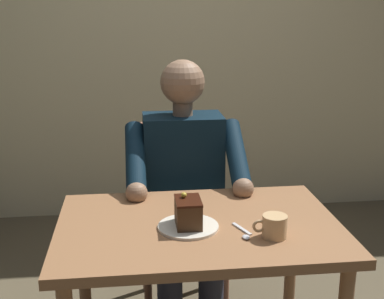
% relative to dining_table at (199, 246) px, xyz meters
% --- Properties ---
extents(cafe_rear_panel, '(6.40, 0.12, 3.00)m').
position_rel_dining_table_xyz_m(cafe_rear_panel, '(0.00, -1.92, 0.88)').
color(cafe_rear_panel, beige).
rests_on(cafe_rear_panel, ground).
extents(dining_table, '(1.02, 0.69, 0.71)m').
position_rel_dining_table_xyz_m(dining_table, '(0.00, 0.00, 0.00)').
color(dining_table, '#91623D').
rests_on(dining_table, ground).
extents(chair, '(0.42, 0.42, 0.92)m').
position_rel_dining_table_xyz_m(chair, '(0.00, -0.66, -0.11)').
color(chair, '#935D44').
rests_on(chair, ground).
extents(seated_person, '(0.53, 0.58, 1.25)m').
position_rel_dining_table_xyz_m(seated_person, '(0.00, -0.48, 0.03)').
color(seated_person, black).
rests_on(seated_person, ground).
extents(dessert_plate, '(0.22, 0.22, 0.01)m').
position_rel_dining_table_xyz_m(dessert_plate, '(0.04, 0.04, 0.10)').
color(dessert_plate, silver).
rests_on(dessert_plate, dining_table).
extents(cake_slice, '(0.09, 0.13, 0.12)m').
position_rel_dining_table_xyz_m(cake_slice, '(0.04, 0.04, 0.15)').
color(cake_slice, '#432B17').
rests_on(cake_slice, dessert_plate).
extents(coffee_cup, '(0.12, 0.08, 0.08)m').
position_rel_dining_table_xyz_m(coffee_cup, '(-0.24, 0.15, 0.13)').
color(coffee_cup, tan).
rests_on(coffee_cup, dining_table).
extents(dessert_spoon, '(0.05, 0.14, 0.01)m').
position_rel_dining_table_xyz_m(dessert_spoon, '(-0.14, 0.11, 0.10)').
color(dessert_spoon, silver).
rests_on(dessert_spoon, dining_table).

